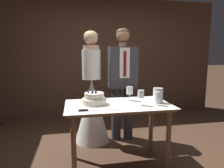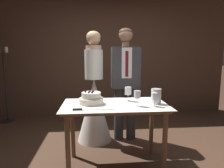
{
  "view_description": "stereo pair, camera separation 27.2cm",
  "coord_description": "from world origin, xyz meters",
  "px_view_note": "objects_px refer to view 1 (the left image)",
  "views": [
    {
      "loc": [
        -0.65,
        -2.26,
        1.37
      ],
      "look_at": [
        -0.14,
        0.38,
        0.97
      ],
      "focal_mm": 32.0,
      "sensor_mm": 36.0,
      "label": 1
    },
    {
      "loc": [
        -0.38,
        -2.3,
        1.37
      ],
      "look_at": [
        -0.14,
        0.38,
        0.97
      ],
      "focal_mm": 32.0,
      "sensor_mm": 36.0,
      "label": 2
    }
  ],
  "objects_px": {
    "wine_glass_near": "(130,91)",
    "groom": "(123,78)",
    "bride": "(92,102)",
    "cake_knife": "(92,110)",
    "wine_glass_middle": "(158,96)",
    "wine_glass_far": "(141,94)",
    "cake_table": "(118,113)",
    "hurricane_candle": "(158,96)",
    "tiered_cake": "(94,99)"
  },
  "relations": [
    {
      "from": "wine_glass_middle",
      "to": "wine_glass_far",
      "type": "xyz_separation_m",
      "value": [
        -0.19,
        0.03,
        0.02
      ]
    },
    {
      "from": "wine_glass_far",
      "to": "groom",
      "type": "height_order",
      "value": "groom"
    },
    {
      "from": "cake_knife",
      "to": "wine_glass_near",
      "type": "relative_size",
      "value": 2.51
    },
    {
      "from": "cake_knife",
      "to": "bride",
      "type": "distance_m",
      "value": 1.01
    },
    {
      "from": "wine_glass_near",
      "to": "wine_glass_middle",
      "type": "relative_size",
      "value": 1.14
    },
    {
      "from": "cake_table",
      "to": "tiered_cake",
      "type": "height_order",
      "value": "tiered_cake"
    },
    {
      "from": "wine_glass_far",
      "to": "tiered_cake",
      "type": "bearing_deg",
      "value": 163.36
    },
    {
      "from": "wine_glass_near",
      "to": "groom",
      "type": "height_order",
      "value": "groom"
    },
    {
      "from": "hurricane_candle",
      "to": "cake_table",
      "type": "bearing_deg",
      "value": 177.32
    },
    {
      "from": "wine_glass_near",
      "to": "wine_glass_middle",
      "type": "xyz_separation_m",
      "value": [
        0.25,
        -0.29,
        -0.02
      ]
    },
    {
      "from": "tiered_cake",
      "to": "wine_glass_middle",
      "type": "height_order",
      "value": "tiered_cake"
    },
    {
      "from": "wine_glass_far",
      "to": "hurricane_candle",
      "type": "distance_m",
      "value": 0.27
    },
    {
      "from": "cake_knife",
      "to": "hurricane_candle",
      "type": "bearing_deg",
      "value": 12.33
    },
    {
      "from": "cake_knife",
      "to": "groom",
      "type": "bearing_deg",
      "value": 58.52
    },
    {
      "from": "cake_table",
      "to": "tiered_cake",
      "type": "bearing_deg",
      "value": 169.93
    },
    {
      "from": "tiered_cake",
      "to": "wine_glass_far",
      "type": "bearing_deg",
      "value": -16.64
    },
    {
      "from": "bride",
      "to": "groom",
      "type": "xyz_separation_m",
      "value": [
        0.49,
        -0.0,
        0.37
      ]
    },
    {
      "from": "wine_glass_middle",
      "to": "wine_glass_far",
      "type": "bearing_deg",
      "value": 169.82
    },
    {
      "from": "cake_knife",
      "to": "groom",
      "type": "height_order",
      "value": "groom"
    },
    {
      "from": "wine_glass_far",
      "to": "hurricane_candle",
      "type": "xyz_separation_m",
      "value": [
        0.25,
        0.08,
        -0.04
      ]
    },
    {
      "from": "tiered_cake",
      "to": "bride",
      "type": "bearing_deg",
      "value": 87.21
    },
    {
      "from": "wine_glass_near",
      "to": "cake_table",
      "type": "bearing_deg",
      "value": -140.26
    },
    {
      "from": "cake_table",
      "to": "hurricane_candle",
      "type": "bearing_deg",
      "value": -2.68
    },
    {
      "from": "wine_glass_far",
      "to": "hurricane_candle",
      "type": "relative_size",
      "value": 0.98
    },
    {
      "from": "wine_glass_far",
      "to": "cake_knife",
      "type": "bearing_deg",
      "value": -168.69
    },
    {
      "from": "wine_glass_far",
      "to": "bride",
      "type": "height_order",
      "value": "bride"
    },
    {
      "from": "wine_glass_near",
      "to": "wine_glass_far",
      "type": "bearing_deg",
      "value": -76.84
    },
    {
      "from": "wine_glass_far",
      "to": "groom",
      "type": "xyz_separation_m",
      "value": [
        -0.0,
        0.88,
        0.09
      ]
    },
    {
      "from": "cake_table",
      "to": "wine_glass_far",
      "type": "height_order",
      "value": "wine_glass_far"
    },
    {
      "from": "wine_glass_near",
      "to": "hurricane_candle",
      "type": "bearing_deg",
      "value": -29.69
    },
    {
      "from": "groom",
      "to": "wine_glass_near",
      "type": "bearing_deg",
      "value": -95.61
    },
    {
      "from": "wine_glass_near",
      "to": "groom",
      "type": "xyz_separation_m",
      "value": [
        0.06,
        0.62,
        0.09
      ]
    },
    {
      "from": "cake_table",
      "to": "hurricane_candle",
      "type": "xyz_separation_m",
      "value": [
        0.49,
        -0.02,
        0.2
      ]
    },
    {
      "from": "cake_table",
      "to": "cake_knife",
      "type": "height_order",
      "value": "cake_knife"
    },
    {
      "from": "tiered_cake",
      "to": "wine_glass_far",
      "type": "xyz_separation_m",
      "value": [
        0.53,
        -0.16,
        0.07
      ]
    },
    {
      "from": "cake_table",
      "to": "cake_knife",
      "type": "distance_m",
      "value": 0.42
    },
    {
      "from": "wine_glass_middle",
      "to": "cake_table",
      "type": "bearing_deg",
      "value": 162.04
    },
    {
      "from": "wine_glass_near",
      "to": "groom",
      "type": "bearing_deg",
      "value": 84.39
    },
    {
      "from": "cake_knife",
      "to": "wine_glass_middle",
      "type": "xyz_separation_m",
      "value": [
        0.77,
        0.08,
        0.1
      ]
    },
    {
      "from": "wine_glass_middle",
      "to": "bride",
      "type": "xyz_separation_m",
      "value": [
        -0.68,
        0.91,
        -0.25
      ]
    },
    {
      "from": "wine_glass_near",
      "to": "groom",
      "type": "relative_size",
      "value": 0.1
    },
    {
      "from": "tiered_cake",
      "to": "groom",
      "type": "distance_m",
      "value": 0.91
    },
    {
      "from": "cake_table",
      "to": "groom",
      "type": "relative_size",
      "value": 0.71
    },
    {
      "from": "bride",
      "to": "groom",
      "type": "bearing_deg",
      "value": -0.06
    },
    {
      "from": "wine_glass_middle",
      "to": "groom",
      "type": "distance_m",
      "value": 0.94
    },
    {
      "from": "wine_glass_near",
      "to": "wine_glass_middle",
      "type": "bearing_deg",
      "value": -49.37
    },
    {
      "from": "wine_glass_near",
      "to": "bride",
      "type": "relative_size",
      "value": 0.11
    },
    {
      "from": "wine_glass_middle",
      "to": "bride",
      "type": "bearing_deg",
      "value": 126.74
    },
    {
      "from": "tiered_cake",
      "to": "wine_glass_far",
      "type": "relative_size",
      "value": 1.63
    },
    {
      "from": "bride",
      "to": "hurricane_candle",
      "type": "bearing_deg",
      "value": -47.13
    }
  ]
}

